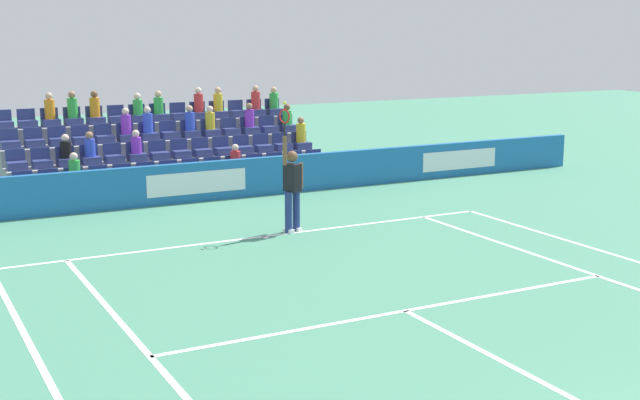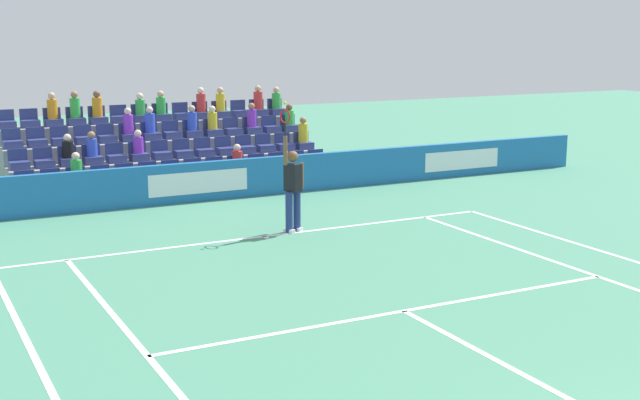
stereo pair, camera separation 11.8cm
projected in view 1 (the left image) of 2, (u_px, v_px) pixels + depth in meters
The scene contains 10 objects.
line_baseline at pixel (264, 236), 18.19m from camera, with size 10.97×0.10×0.01m, color white.
line_service at pixel (405, 311), 13.43m from camera, with size 8.23×0.10×0.01m, color white.
line_centre_service at pixel (547, 385), 10.65m from camera, with size 0.10×6.40×0.01m, color white.
line_singles_sideline_left at pixel (160, 368), 11.16m from camera, with size 0.10×11.89×0.01m, color white.
line_singles_sideline_right at pixel (617, 283), 14.90m from camera, with size 0.10×11.89×0.01m, color white.
line_doubles_sideline_left at pixel (53, 388), 10.53m from camera, with size 0.10×11.89×0.01m, color white.
line_centre_mark at pixel (265, 237), 18.10m from camera, with size 0.10×0.20×0.01m, color white.
sponsor_barrier at pixel (196, 182), 21.77m from camera, with size 24.69×0.22×1.01m.
tennis_player at pixel (292, 187), 18.43m from camera, with size 0.54×0.43×2.85m.
stadium_stand at pixel (161, 159), 24.29m from camera, with size 8.68×3.80×2.63m.
Camera 1 is at (7.14, 4.32, 4.38)m, focal length 47.95 mm.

